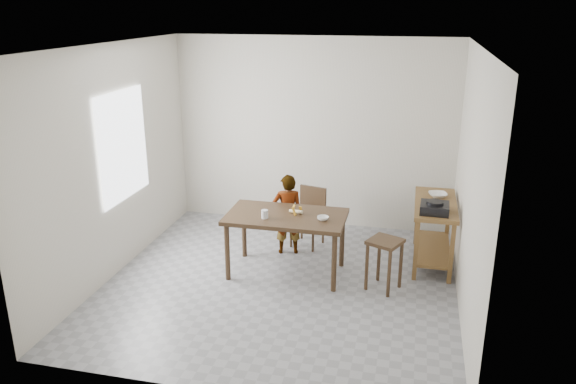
% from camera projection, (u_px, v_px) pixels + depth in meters
% --- Properties ---
extents(floor, '(4.00, 4.00, 0.04)m').
position_uv_depth(floor, '(280.00, 285.00, 6.57)').
color(floor, gray).
rests_on(floor, ground).
extents(ceiling, '(4.00, 4.00, 0.04)m').
position_uv_depth(ceiling, '(279.00, 44.00, 5.69)').
color(ceiling, white).
rests_on(ceiling, wall_back).
extents(wall_back, '(4.00, 0.04, 2.70)m').
position_uv_depth(wall_back, '(314.00, 133.00, 7.99)').
color(wall_back, beige).
rests_on(wall_back, ground).
extents(wall_front, '(4.00, 0.04, 2.70)m').
position_uv_depth(wall_front, '(216.00, 248.00, 4.26)').
color(wall_front, beige).
rests_on(wall_front, ground).
extents(wall_left, '(0.04, 4.00, 2.70)m').
position_uv_depth(wall_left, '(112.00, 162.00, 6.56)').
color(wall_left, beige).
rests_on(wall_left, ground).
extents(wall_right, '(0.04, 4.00, 2.70)m').
position_uv_depth(wall_right, '(473.00, 186.00, 5.70)').
color(wall_right, beige).
rests_on(wall_right, ground).
extents(window_pane, '(0.02, 1.10, 1.30)m').
position_uv_depth(window_pane, '(123.00, 146.00, 6.68)').
color(window_pane, white).
rests_on(window_pane, wall_left).
extents(dining_table, '(1.40, 0.80, 0.75)m').
position_uv_depth(dining_table, '(286.00, 244.00, 6.72)').
color(dining_table, '#3A2818').
rests_on(dining_table, floor).
extents(prep_counter, '(0.50, 1.20, 0.80)m').
position_uv_depth(prep_counter, '(433.00, 233.00, 6.99)').
color(prep_counter, brown).
rests_on(prep_counter, floor).
extents(child, '(0.45, 0.36, 1.07)m').
position_uv_depth(child, '(288.00, 214.00, 7.22)').
color(child, white).
rests_on(child, floor).
extents(dining_chair, '(0.46, 0.46, 0.78)m').
position_uv_depth(dining_chair, '(307.00, 218.00, 7.49)').
color(dining_chair, '#3A2818').
rests_on(dining_chair, floor).
extents(stool, '(0.45, 0.45, 0.60)m').
position_uv_depth(stool, '(384.00, 264.00, 6.36)').
color(stool, '#3A2818').
rests_on(stool, floor).
extents(glass_tumbler, '(0.10, 0.10, 0.10)m').
position_uv_depth(glass_tumbler, '(265.00, 214.00, 6.48)').
color(glass_tumbler, silver).
rests_on(glass_tumbler, dining_table).
extents(small_bowl, '(0.18, 0.18, 0.04)m').
position_uv_depth(small_bowl, '(323.00, 218.00, 6.43)').
color(small_bowl, white).
rests_on(small_bowl, dining_table).
extents(banana, '(0.22, 0.18, 0.07)m').
position_uv_depth(banana, '(296.00, 211.00, 6.62)').
color(banana, '#F9CC5A').
rests_on(banana, dining_table).
extents(serving_bowl, '(0.27, 0.27, 0.06)m').
position_uv_depth(serving_bowl, '(438.00, 195.00, 7.04)').
color(serving_bowl, white).
rests_on(serving_bowl, prep_counter).
extents(gas_burner, '(0.34, 0.34, 0.11)m').
position_uv_depth(gas_burner, '(435.00, 208.00, 6.51)').
color(gas_burner, black).
rests_on(gas_burner, prep_counter).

